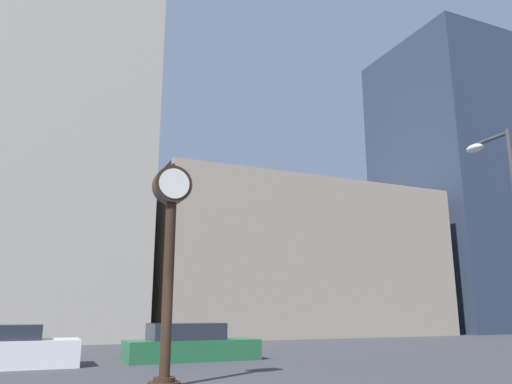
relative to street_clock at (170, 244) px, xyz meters
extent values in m
cube|color=#ADA393|center=(-4.74, 22.03, 17.21)|extent=(15.68, 12.00, 40.96)
cube|color=gray|center=(14.64, 22.03, 2.04)|extent=(21.25, 12.00, 10.62)
cube|color=#2D384C|center=(33.00, 22.03, 10.03)|extent=(12.18, 12.00, 26.59)
cylinder|color=black|center=(0.00, 0.00, -3.10)|extent=(0.51, 0.51, 0.10)
cylinder|color=black|center=(0.00, 0.00, -1.02)|extent=(0.25, 0.25, 4.06)
cylinder|color=black|center=(0.00, 0.00, 1.48)|extent=(0.93, 0.42, 0.93)
cylinder|color=white|center=(0.00, -0.22, 1.48)|extent=(0.76, 0.02, 0.76)
cylinder|color=white|center=(0.00, 0.22, 1.48)|extent=(0.76, 0.02, 0.76)
sphere|color=black|center=(0.00, 0.00, 2.00)|extent=(0.12, 0.12, 0.12)
cube|color=silver|center=(-3.46, 5.81, -2.86)|extent=(4.15, 1.90, 0.82)
cube|color=#232833|center=(-3.67, 5.81, -2.21)|extent=(2.29, 1.65, 0.46)
cube|color=#236038|center=(2.41, 5.90, -2.91)|extent=(4.68, 1.74, 0.71)
cube|color=#232833|center=(2.18, 5.89, -2.27)|extent=(2.58, 1.52, 0.57)
cylinder|color=#38383D|center=(9.20, -1.77, 3.44)|extent=(0.11, 1.20, 0.11)
ellipsoid|color=silver|center=(9.20, -1.17, 3.34)|extent=(0.36, 0.60, 0.24)
camera|label=1|loc=(-2.94, -11.89, -1.58)|focal=35.00mm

